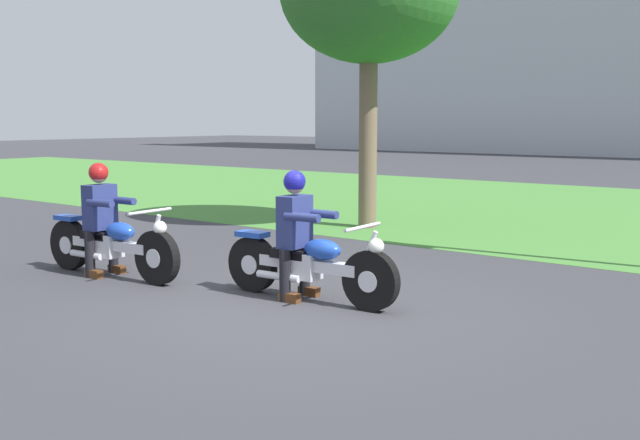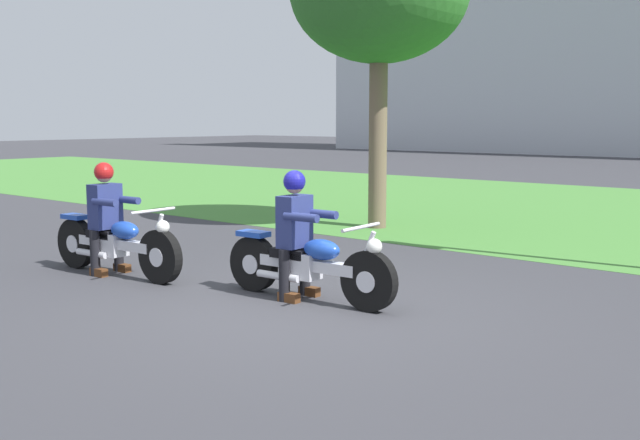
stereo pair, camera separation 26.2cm
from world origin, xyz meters
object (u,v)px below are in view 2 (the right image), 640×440
at_px(motorcycle_lead, 308,265).
at_px(rider_follow, 106,209).
at_px(rider_lead, 296,224).
at_px(motorcycle_follow, 116,244).

xyz_separation_m(motorcycle_lead, rider_follow, (-2.86, -0.55, 0.43)).
bearing_deg(rider_follow, rider_lead, 7.92).
height_order(rider_lead, rider_follow, rider_follow).
distance_m(motorcycle_follow, rider_follow, 0.46).
distance_m(motorcycle_lead, rider_follow, 2.94).
xyz_separation_m(motorcycle_lead, rider_lead, (-0.17, -0.01, 0.43)).
distance_m(motorcycle_lead, motorcycle_follow, 2.74).
height_order(motorcycle_follow, rider_follow, rider_follow).
bearing_deg(motorcycle_follow, rider_follow, 179.18).
xyz_separation_m(motorcycle_lead, motorcycle_follow, (-2.69, -0.54, 0.01)).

